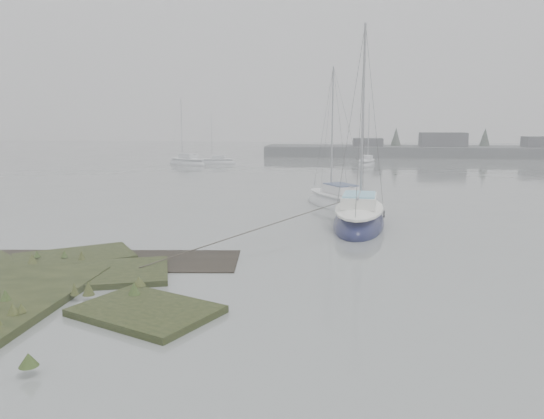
# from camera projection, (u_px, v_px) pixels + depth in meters

# --- Properties ---
(ground) EXTENTS (160.00, 160.00, 0.00)m
(ground) POSITION_uv_depth(u_px,v_px,m) (268.00, 181.00, 43.80)
(ground) COLOR slate
(ground) RESTS_ON ground
(far_shoreline) EXTENTS (60.00, 8.00, 4.15)m
(far_shoreline) POSITION_uv_depth(u_px,v_px,m) (493.00, 151.00, 71.87)
(far_shoreline) COLOR #4C4F51
(far_shoreline) RESTS_ON ground
(sailboat_main) EXTENTS (3.09, 7.47, 10.26)m
(sailboat_main) POSITION_uv_depth(u_px,v_px,m) (359.00, 219.00, 25.36)
(sailboat_main) COLOR #121539
(sailboat_main) RESTS_ON ground
(sailboat_white) EXTENTS (4.90, 6.33, 8.70)m
(sailboat_white) POSITION_uv_depth(u_px,v_px,m) (338.00, 202.00, 30.96)
(sailboat_white) COLOR silver
(sailboat_white) RESTS_ON ground
(sailboat_far_a) EXTENTS (5.72, 4.67, 7.96)m
(sailboat_far_a) POSITION_uv_depth(u_px,v_px,m) (187.00, 162.00, 59.69)
(sailboat_far_a) COLOR silver
(sailboat_far_a) RESTS_ON ground
(sailboat_far_b) EXTENTS (2.72, 5.48, 7.40)m
(sailboat_far_b) POSITION_uv_depth(u_px,v_px,m) (367.00, 164.00, 58.35)
(sailboat_far_b) COLOR #9DA1A7
(sailboat_far_b) RESTS_ON ground
(sailboat_far_c) EXTENTS (4.41, 1.56, 6.17)m
(sailboat_far_c) POSITION_uv_depth(u_px,v_px,m) (217.00, 162.00, 61.33)
(sailboat_far_c) COLOR silver
(sailboat_far_c) RESTS_ON ground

